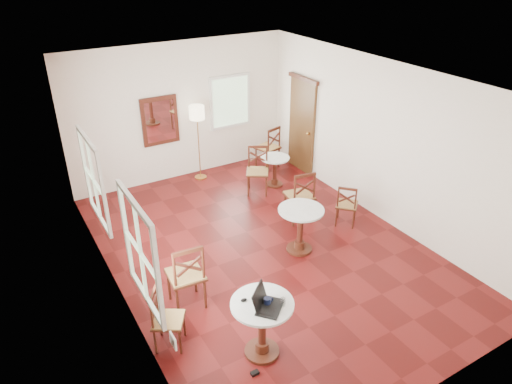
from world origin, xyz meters
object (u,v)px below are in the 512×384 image
chair_back_a (269,147)px  mouse (244,300)px  cafe_table_back (275,168)px  cafe_table_mid (300,225)px  chair_near_a (186,275)px  chair_near_b (167,320)px  navy_mug (267,301)px  chair_back_b (258,171)px  cafe_table_near (262,322)px  laptop (265,303)px  water_glass (283,302)px  chair_mid_a (300,196)px  floor_lamp (197,118)px  power_adapter (255,373)px  chair_mid_b (347,205)px

chair_back_a → mouse: chair_back_a is taller
cafe_table_back → cafe_table_mid: bearing=-112.8°
chair_near_a → chair_near_b: size_ratio=1.27×
chair_near_a → cafe_table_back: bearing=-136.3°
cafe_table_mid → navy_mug: 2.46m
chair_back_b → navy_mug: chair_back_b is taller
navy_mug → chair_near_a: bearing=109.5°
cafe_table_near → chair_near_b: 1.25m
cafe_table_back → mouse: (-2.92, -3.81, 0.45)m
cafe_table_mid → laptop: size_ratio=1.69×
chair_near_b → chair_back_a: 5.77m
chair_near_b → navy_mug: 1.39m
mouse → water_glass: 0.49m
chair_mid_a → water_glass: chair_mid_a is taller
chair_near_a → cafe_table_mid: bearing=-167.7°
chair_near_a → navy_mug: bearing=113.9°
chair_near_a → chair_back_a: size_ratio=1.07×
cafe_table_near → floor_lamp: (1.49, 5.12, 0.92)m
chair_near_a → navy_mug: chair_near_a is taller
mouse → power_adapter: mouse is taller
water_glass → power_adapter: (-0.46, -0.09, -0.88)m
cafe_table_near → chair_back_b: 4.49m
chair_near_b → chair_mid_b: 4.17m
chair_back_b → cafe_table_back: bearing=42.6°
cafe_table_mid → water_glass: size_ratio=7.44×
water_glass → chair_near_b: bearing=141.9°
floor_lamp → navy_mug: bearing=-105.6°
cafe_table_near → chair_back_a: size_ratio=0.82×
chair_mid_a → power_adapter: size_ratio=10.27×
cafe_table_near → cafe_table_back: size_ratio=1.26×
floor_lamp → chair_mid_a: bearing=-71.9°
chair_mid_a → navy_mug: size_ratio=8.08×
laptop → navy_mug: size_ratio=3.70×
chair_back_b → power_adapter: size_ratio=9.74×
chair_near_b → mouse: mouse is taller
chair_near_a → chair_mid_a: bearing=-153.6°
chair_back_a → laptop: 5.83m
navy_mug → water_glass: size_ratio=1.19×
water_glass → chair_mid_b: bearing=36.3°
cafe_table_back → water_glass: bearing=-121.7°
chair_back_b → power_adapter: chair_back_b is taller
cafe_table_near → power_adapter: cafe_table_near is taller
navy_mug → power_adapter: (-0.30, -0.20, -0.87)m
cafe_table_back → power_adapter: bearing=-125.4°
cafe_table_back → laptop: 4.91m
navy_mug → cafe_table_mid: bearing=44.6°
cafe_table_mid → chair_mid_b: bearing=11.6°
chair_mid_b → floor_lamp: size_ratio=0.50×
chair_near_a → chair_near_b: (-0.53, -0.58, -0.12)m
chair_mid_a → chair_mid_b: 0.89m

